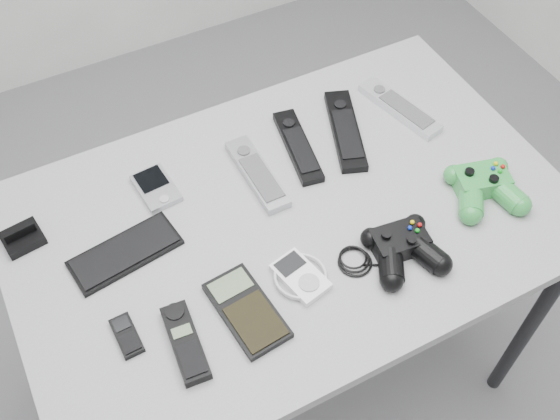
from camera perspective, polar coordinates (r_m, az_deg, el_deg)
name	(u,v)px	position (r m, az deg, el deg)	size (l,w,h in m)	color
floor	(274,402)	(2.05, -0.49, -16.39)	(3.50, 3.50, 0.00)	gray
desk	(290,234)	(1.45, 0.90, -2.06)	(1.18, 0.76, 0.79)	gray
pda_keyboard	(125,252)	(1.37, -13.34, -3.61)	(0.22, 0.09, 0.01)	black
dock_bracket	(21,235)	(1.44, -21.62, -2.05)	(0.08, 0.07, 0.04)	black
pda	(156,188)	(1.46, -10.75, 1.92)	(0.07, 0.12, 0.02)	#A3A4AA
remote_silver_a	(257,173)	(1.46, -2.01, 3.21)	(0.06, 0.22, 0.02)	#A3A4AA
remote_black_a	(298,146)	(1.51, 1.56, 5.61)	(0.05, 0.23, 0.02)	black
remote_black_b	(345,130)	(1.55, 5.71, 6.98)	(0.06, 0.25, 0.02)	black
remote_silver_b	(400,107)	(1.63, 10.37, 8.80)	(0.05, 0.23, 0.02)	silver
mobile_phone	(127,335)	(1.27, -13.22, -10.59)	(0.04, 0.09, 0.01)	black
cordless_handset	(185,342)	(1.24, -8.25, -11.33)	(0.05, 0.16, 0.03)	black
calculator	(247,310)	(1.26, -2.93, -8.70)	(0.09, 0.19, 0.02)	black
mp3_player	(300,276)	(1.30, 1.79, -5.78)	(0.11, 0.11, 0.02)	white
controller_black	(403,246)	(1.34, 10.66, -3.14)	(0.26, 0.16, 0.05)	black
controller_green	(484,185)	(1.48, 17.37, 2.08)	(0.16, 0.17, 0.05)	#258741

